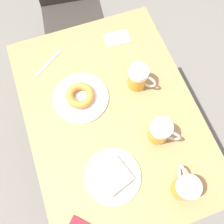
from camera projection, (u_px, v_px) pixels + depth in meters
ground_plane at (112, 151)px, 1.81m from camera, size 8.00×8.00×0.00m
table at (112, 119)px, 1.17m from camera, size 0.75×1.04×0.76m
plate_with_cake at (113, 176)px, 0.99m from camera, size 0.23×0.23×0.05m
plate_with_donut at (81, 97)px, 1.12m from camera, size 0.25×0.25×0.05m
beer_mug_left at (138, 78)px, 1.10m from camera, size 0.11×0.11×0.12m
beer_mug_center at (160, 132)px, 1.01m from camera, size 0.11×0.10×0.12m
beer_mug_right at (185, 187)px, 0.93m from camera, size 0.09×0.13×0.12m
napkin_folded at (117, 38)px, 1.25m from camera, size 0.13×0.09×0.00m
fork at (49, 62)px, 1.20m from camera, size 0.16×0.11×0.00m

